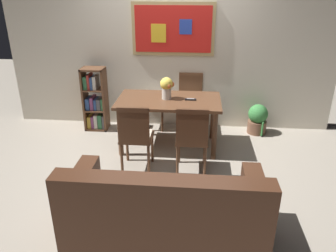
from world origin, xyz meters
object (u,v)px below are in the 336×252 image
object	(u,v)px
dining_chair_near_left	(135,133)
tv_remote	(191,99)
leather_couch	(165,213)
dining_table	(169,106)
flower_vase	(167,87)
dining_chair_far_right	(190,97)
bookshelf	(96,102)
dining_chair_far_left	(153,95)
potted_ivy	(258,119)
dining_chair_near_right	(192,135)

from	to	relation	value
dining_chair_near_left	tv_remote	distance (m)	0.99
leather_couch	dining_table	bearing A→B (deg)	93.81
leather_couch	flower_vase	xyz separation A→B (m)	(-0.16, 1.97, 0.60)
dining_table	dining_chair_far_right	size ratio (longest dim) A/B	1.59
dining_chair_far_right	bookshelf	bearing A→B (deg)	-173.44
dining_chair_far_left	bookshelf	bearing A→B (deg)	-166.57
dining_chair_far_left	tv_remote	distance (m)	1.01
bookshelf	potted_ivy	xyz separation A→B (m)	(2.60, 0.06, -0.22)
dining_table	leather_couch	world-z (taller)	leather_couch
dining_table	tv_remote	size ratio (longest dim) A/B	9.27
bookshelf	dining_chair_near_right	bearing A→B (deg)	-38.52
bookshelf	dining_chair_near_left	bearing A→B (deg)	-55.11
dining_chair_far_right	potted_ivy	xyz separation A→B (m)	(1.08, -0.11, -0.30)
dining_chair_near_left	flower_vase	bearing A→B (deg)	66.96
dining_table	leather_couch	xyz separation A→B (m)	(0.13, -1.95, -0.32)
dining_chair_far_right	potted_ivy	bearing A→B (deg)	-6.04
dining_table	tv_remote	xyz separation A→B (m)	(0.30, -0.01, 0.11)
potted_ivy	flower_vase	distance (m)	1.65
dining_chair_far_left	leather_couch	size ratio (longest dim) A/B	0.51
dining_chair_far_left	potted_ivy	world-z (taller)	dining_chair_far_left
bookshelf	potted_ivy	bearing A→B (deg)	1.33
tv_remote	dining_chair_near_left	bearing A→B (deg)	-132.29
dining_chair_near_right	leather_couch	distance (m)	1.27
dining_chair_near_left	leather_couch	bearing A→B (deg)	-68.46
dining_chair_near_right	dining_chair_far_right	bearing A→B (deg)	92.43
dining_chair_near_right	potted_ivy	bearing A→B (deg)	52.27
dining_chair_near_right	dining_chair_far_left	world-z (taller)	same
dining_chair_near_left	dining_chair_near_right	bearing A→B (deg)	0.61
leather_couch	bookshelf	world-z (taller)	bookshelf
bookshelf	tv_remote	world-z (taller)	bookshelf
dining_chair_far_right	potted_ivy	distance (m)	1.13
dining_chair_far_left	flower_vase	bearing A→B (deg)	-68.47
dining_table	tv_remote	world-z (taller)	tv_remote
bookshelf	flower_vase	world-z (taller)	flower_vase
leather_couch	tv_remote	xyz separation A→B (m)	(0.17, 1.94, 0.43)
bookshelf	potted_ivy	size ratio (longest dim) A/B	2.13
dining_chair_near_left	bookshelf	distance (m)	1.54
dining_table	dining_chair_near_left	size ratio (longest dim) A/B	1.59
bookshelf	flower_vase	xyz separation A→B (m)	(1.20, -0.51, 0.45)
dining_table	dining_chair_far_left	world-z (taller)	dining_chair_far_left
tv_remote	dining_chair_far_left	bearing A→B (deg)	129.27
flower_vase	potted_ivy	bearing A→B (deg)	22.31
leather_couch	dining_chair_far_left	bearing A→B (deg)	99.46
dining_chair_near_left	bookshelf	world-z (taller)	bookshelf
dining_chair_far_left	dining_chair_near_right	bearing A→B (deg)	-65.68
dining_table	potted_ivy	xyz separation A→B (m)	(1.37, 0.60, -0.39)
dining_chair_far_left	dining_chair_near_left	xyz separation A→B (m)	(-0.03, -1.48, 0.00)
dining_chair_near_right	bookshelf	size ratio (longest dim) A/B	0.89
tv_remote	flower_vase	bearing A→B (deg)	174.62
dining_chair_far_right	leather_couch	bearing A→B (deg)	-93.36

